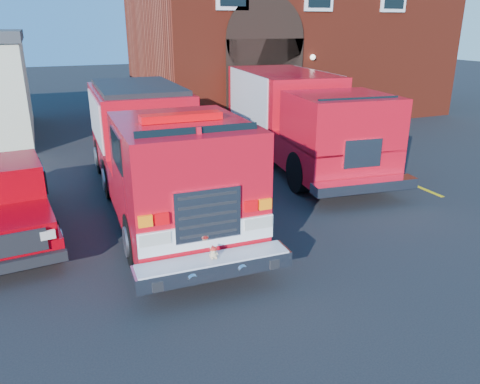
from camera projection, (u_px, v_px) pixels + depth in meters
name	position (u px, v px, depth m)	size (l,w,h in m)	color
ground	(220.00, 227.00, 11.17)	(100.00, 100.00, 0.00)	black
parking_stripe_near	(406.00, 181.00, 14.43)	(0.12, 3.00, 0.01)	#DBB50B
parking_stripe_mid	(348.00, 157.00, 17.03)	(0.12, 3.00, 0.01)	#DBB50B
parking_stripe_far	(306.00, 140.00, 19.63)	(0.12, 3.00, 0.01)	#DBB50B
fire_station	(283.00, 31.00, 25.15)	(15.20, 10.20, 8.45)	maroon
fire_engine	(155.00, 149.00, 12.10)	(2.99, 9.66, 2.95)	black
pickup_truck	(1.00, 199.00, 10.61)	(2.39, 5.57, 1.78)	black
secondary_truck	(298.00, 115.00, 16.12)	(3.90, 9.40, 2.96)	black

